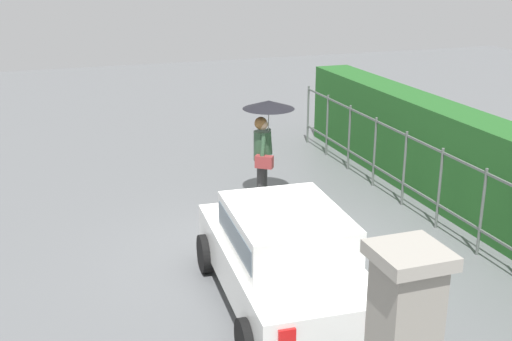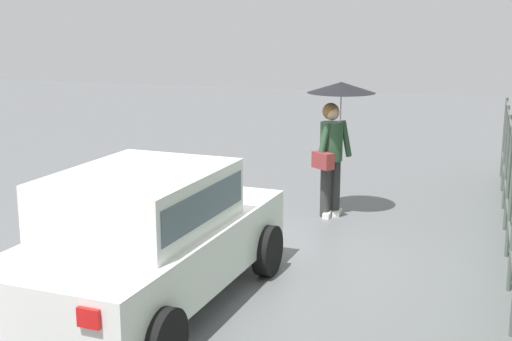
% 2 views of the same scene
% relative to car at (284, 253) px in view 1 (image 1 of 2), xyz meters
% --- Properties ---
extents(ground_plane, '(40.00, 40.00, 0.00)m').
position_rel_car_xyz_m(ground_plane, '(-1.54, 0.42, -0.80)').
color(ground_plane, slate).
extents(car, '(3.82, 2.03, 1.48)m').
position_rel_car_xyz_m(car, '(0.00, 0.00, 0.00)').
color(car, white).
rests_on(car, ground).
extents(pedestrian, '(1.01, 1.01, 2.04)m').
position_rel_car_xyz_m(pedestrian, '(-3.92, 1.14, 0.68)').
color(pedestrian, '#333333').
rests_on(pedestrian, ground).
extents(fence_section, '(11.81, 0.05, 1.50)m').
position_rel_car_xyz_m(fence_section, '(-1.63, 3.61, 0.02)').
color(fence_section, '#59605B').
rests_on(fence_section, ground).
extents(hedge_row, '(12.76, 0.90, 1.90)m').
position_rel_car_xyz_m(hedge_row, '(-1.63, 4.47, 0.15)').
color(hedge_row, '#235B23').
rests_on(hedge_row, ground).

